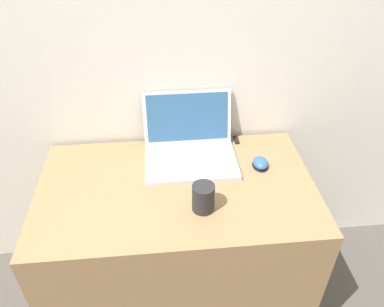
# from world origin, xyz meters

# --- Properties ---
(wall_back) EXTENTS (7.00, 0.04, 2.50)m
(wall_back) POSITION_xyz_m (0.00, 0.69, 1.25)
(wall_back) COLOR silver
(wall_back) RESTS_ON ground_plane
(desk) EXTENTS (1.11, 0.65, 0.74)m
(desk) POSITION_xyz_m (0.00, 0.33, 0.37)
(desk) COLOR #936D47
(desk) RESTS_ON ground_plane
(laptop) EXTENTS (0.39, 0.33, 0.25)m
(laptop) POSITION_xyz_m (0.07, 0.52, 0.80)
(laptop) COLOR silver
(laptop) RESTS_ON desk
(drink_cup) EXTENTS (0.08, 0.08, 0.11)m
(drink_cup) POSITION_xyz_m (0.09, 0.19, 0.80)
(drink_cup) COLOR #232326
(drink_cup) RESTS_ON desk
(computer_mouse) EXTENTS (0.07, 0.09, 0.04)m
(computer_mouse) POSITION_xyz_m (0.36, 0.41, 0.76)
(computer_mouse) COLOR black
(computer_mouse) RESTS_ON desk
(usb_stick) EXTENTS (0.02, 0.06, 0.01)m
(usb_stick) POSITION_xyz_m (0.30, 0.61, 0.75)
(usb_stick) COLOR black
(usb_stick) RESTS_ON desk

